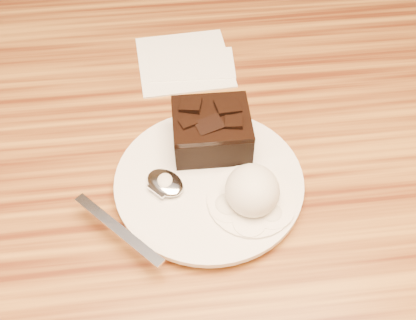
{
  "coord_description": "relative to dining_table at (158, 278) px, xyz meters",
  "views": [
    {
      "loc": [
        0.05,
        -0.41,
        1.22
      ],
      "look_at": [
        0.09,
        -0.06,
        0.79
      ],
      "focal_mm": 42.63,
      "sensor_mm": 36.0,
      "label": 1
    }
  ],
  "objects": [
    {
      "name": "crumb_b",
      "position": [
        0.13,
        -0.07,
        0.39
      ],
      "size": [
        0.01,
        0.01,
        0.0
      ],
      "primitive_type": "cube",
      "rotation": [
        0.0,
        0.0,
        0.4
      ],
      "color": "black",
      "rests_on": "plate"
    },
    {
      "name": "melt_puddle",
      "position": [
        0.13,
        -0.11,
        0.39
      ],
      "size": [
        0.1,
        0.1,
        0.0
      ],
      "primitive_type": "cylinder",
      "color": "white",
      "rests_on": "plate"
    },
    {
      "name": "brownie",
      "position": [
        0.09,
        -0.02,
        0.41
      ],
      "size": [
        0.09,
        0.08,
        0.04
      ],
      "primitive_type": "cube",
      "rotation": [
        0.0,
        0.0,
        -0.02
      ],
      "color": "black",
      "rests_on": "plate"
    },
    {
      "name": "crumb_c",
      "position": [
        0.1,
        -0.08,
        0.39
      ],
      "size": [
        0.01,
        0.01,
        0.0
      ],
      "primitive_type": "cube",
      "rotation": [
        0.0,
        0.0,
        0.19
      ],
      "color": "black",
      "rests_on": "plate"
    },
    {
      "name": "crumb_a",
      "position": [
        0.13,
        -0.07,
        0.39
      ],
      "size": [
        0.01,
        0.01,
        0.0
      ],
      "primitive_type": "cube",
      "rotation": [
        0.0,
        0.0,
        0.75
      ],
      "color": "black",
      "rests_on": "plate"
    },
    {
      "name": "napkin",
      "position": [
        0.08,
        0.15,
        0.38
      ],
      "size": [
        0.14,
        0.14,
        0.01
      ],
      "primitive_type": "cube",
      "rotation": [
        0.0,
        0.0,
        0.06
      ],
      "color": "white",
      "rests_on": "dining_table"
    },
    {
      "name": "plate",
      "position": [
        0.09,
        -0.07,
        0.38
      ],
      "size": [
        0.22,
        0.22,
        0.02
      ],
      "primitive_type": "cylinder",
      "color": "white",
      "rests_on": "dining_table"
    },
    {
      "name": "spoon",
      "position": [
        0.04,
        -0.08,
        0.4
      ],
      "size": [
        0.15,
        0.16,
        0.01
      ],
      "primitive_type": null,
      "rotation": [
        0.0,
        0.0,
        0.75
      ],
      "color": "silver",
      "rests_on": "plate"
    },
    {
      "name": "ice_cream_scoop",
      "position": [
        0.13,
        -0.11,
        0.41
      ],
      "size": [
        0.06,
        0.06,
        0.05
      ],
      "primitive_type": "ellipsoid",
      "color": "silver",
      "rests_on": "plate"
    },
    {
      "name": "dining_table",
      "position": [
        0.0,
        0.0,
        0.0
      ],
      "size": [
        1.2,
        0.8,
        0.75
      ],
      "primitive_type": null,
      "color": "#4E210E",
      "rests_on": "floor"
    }
  ]
}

